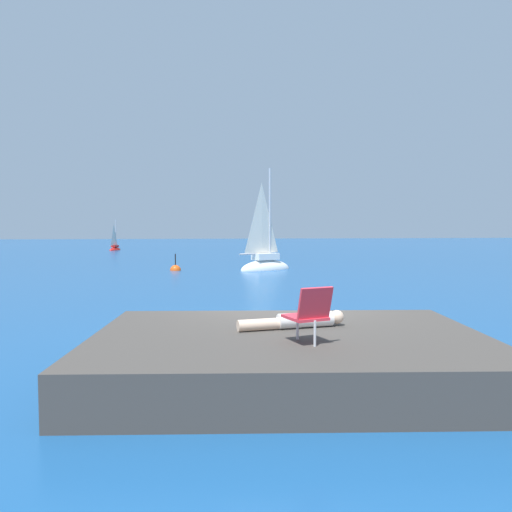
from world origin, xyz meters
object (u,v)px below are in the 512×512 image
person_sunbather (298,321)px  marker_buoy (175,270)px  sailboat_near (265,264)px  sailboat_far (115,248)px  beach_chair (309,312)px

person_sunbather → marker_buoy: size_ratio=1.55×
sailboat_near → sailboat_far: sailboat_near is taller
sailboat_near → marker_buoy: 4.63m
person_sunbather → beach_chair: beach_chair is taller
sailboat_far → marker_buoy: 23.12m
sailboat_far → person_sunbather: 41.47m
marker_buoy → sailboat_far: bearing=106.2°
sailboat_far → beach_chair: 42.51m
beach_chair → person_sunbather: bearing=-21.0°
sailboat_far → marker_buoy: (6.47, -22.20, -0.16)m
person_sunbather → marker_buoy: 18.46m
person_sunbather → marker_buoy: bearing=-92.1°
beach_chair → marker_buoy: 19.53m
sailboat_near → beach_chair: bearing=-125.0°
person_sunbather → beach_chair: bearing=76.6°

